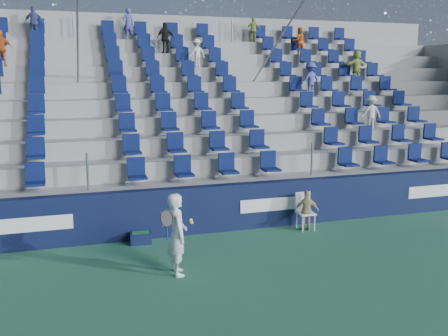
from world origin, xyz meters
name	(u,v)px	position (x,y,z in m)	size (l,w,h in m)	color
ground	(257,278)	(0.00, 0.00, 0.00)	(70.00, 70.00, 0.00)	#2E6B4A
sponsor_wall	(212,209)	(0.00, 3.15, 0.60)	(24.00, 0.32, 1.20)	#0E1536
grandstand	(171,128)	(0.00, 8.24, 2.13)	(24.00, 8.17, 6.63)	gray
tennis_player	(177,234)	(-1.44, 0.69, 0.83)	(0.69, 0.65, 1.66)	white
line_judge_chair	(304,208)	(2.33, 2.65, 0.55)	(0.42, 0.43, 0.96)	white
line_judge	(307,211)	(2.33, 2.50, 0.52)	(0.61, 0.25, 1.04)	tan
ball_bin	(141,237)	(-1.89, 2.75, 0.15)	(0.51, 0.36, 0.28)	#0F1739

